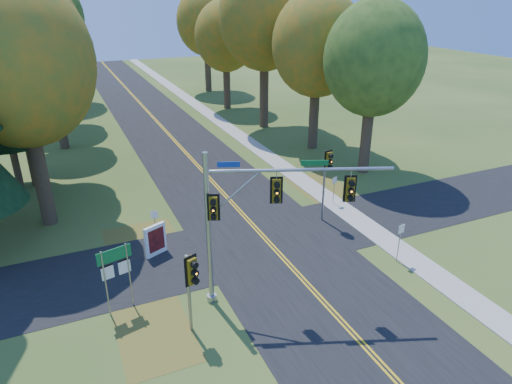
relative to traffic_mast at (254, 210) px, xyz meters
name	(u,v)px	position (x,y,z in m)	size (l,w,h in m)	color
ground	(282,257)	(2.82, 2.74, -4.61)	(160.00, 160.00, 0.00)	#304D1B
road_main	(282,257)	(2.82, 2.74, -4.60)	(8.00, 160.00, 0.02)	black
road_cross	(266,240)	(2.82, 4.74, -4.60)	(60.00, 6.00, 0.02)	black
centerline_left	(281,257)	(2.72, 2.74, -4.58)	(0.10, 160.00, 0.01)	gold
centerline_right	(284,256)	(2.92, 2.74, -4.58)	(0.10, 160.00, 0.01)	gold
sidewalk_east	(377,234)	(9.02, 2.74, -4.58)	(1.60, 160.00, 0.06)	#9E998E
leaf_patch_w_near	(145,247)	(-3.68, 6.74, -4.60)	(4.00, 6.00, 0.00)	brown
leaf_patch_e	(330,194)	(9.62, 8.74, -4.60)	(3.50, 8.00, 0.00)	brown
leaf_patch_w_far	(154,331)	(-4.68, -0.26, -4.60)	(3.00, 5.00, 0.00)	brown
tree_w_a	(19,63)	(-8.30, 12.12, 4.88)	(8.00, 8.00, 14.15)	#38281C
tree_e_a	(374,59)	(14.39, 11.51, 3.92)	(7.20, 7.20, 12.73)	#38281C
tree_w_b	(10,35)	(-8.90, 19.03, 5.76)	(8.60, 8.60, 15.38)	#38281C
tree_e_b	(318,45)	(13.79, 18.32, 4.29)	(7.60, 7.60, 13.33)	#38281C
tree_w_c	(50,57)	(-6.71, 27.21, 3.34)	(6.80, 6.80, 11.91)	#38281C
tree_e_c	(265,17)	(12.70, 26.43, 6.05)	(8.80, 8.80, 15.79)	#38281C
tree_w_d	(37,27)	(-7.30, 35.92, 5.17)	(8.20, 8.20, 14.56)	#38281C
tree_e_d	(226,36)	(12.09, 35.61, 3.63)	(7.00, 7.00, 12.32)	#38281C
tree_w_e	(48,18)	(-6.10, 46.82, 5.46)	(8.40, 8.40, 14.97)	#38281C
tree_e_e	(206,22)	(13.30, 46.32, 4.58)	(7.80, 7.80, 13.74)	#38281C
traffic_mast	(254,210)	(0.00, 0.00, 0.00)	(7.42, 3.04, 7.17)	#94979C
east_signal_pole	(327,168)	(7.05, 5.43, -1.12)	(0.53, 0.61, 4.60)	gray
ped_signal_pole	(191,276)	(-3.13, -0.98, -1.85)	(0.56, 0.68, 3.71)	gray
route_sign_cluster	(116,267)	(-5.68, 1.73, -2.34)	(1.47, 0.41, 3.22)	gray
info_kiosk	(156,240)	(-3.22, 5.73, -3.73)	(1.23, 0.69, 1.76)	white
reg_sign_e_north	(334,185)	(8.91, 7.29, -3.26)	(0.37, 0.12, 1.97)	gray
reg_sign_e_south	(400,236)	(8.13, -0.06, -3.08)	(0.43, 0.10, 2.24)	gray
reg_sign_w	(155,220)	(-2.94, 6.99, -3.21)	(0.38, 0.13, 2.05)	gray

